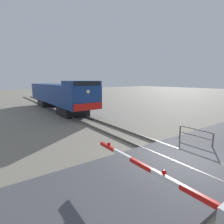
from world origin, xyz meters
The scene contains 7 objects.
ground_plane centered at (0.00, 0.00, 0.00)m, with size 160.00×160.00×0.00m, color gray.
rail_track_left centered at (-0.72, 0.00, 0.07)m, with size 0.08×80.00×0.15m, color #59544C.
rail_track_right centered at (0.72, 0.00, 0.07)m, with size 0.08×80.00×0.15m, color #59544C.
road_surface centered at (0.00, 0.00, 0.07)m, with size 36.00×4.76×0.15m, color #47474C.
locomotive centered at (0.00, 17.87, 1.98)m, with size 3.04×16.39×3.73m.
crossing_gate centered at (-3.66, -2.48, 0.83)m, with size 0.36×5.46×1.34m.
guard_railing centered at (2.47, 1.06, 0.61)m, with size 0.08×2.12×0.95m.
Camera 1 is at (-7.42, -4.28, 3.77)m, focal length 28.22 mm.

